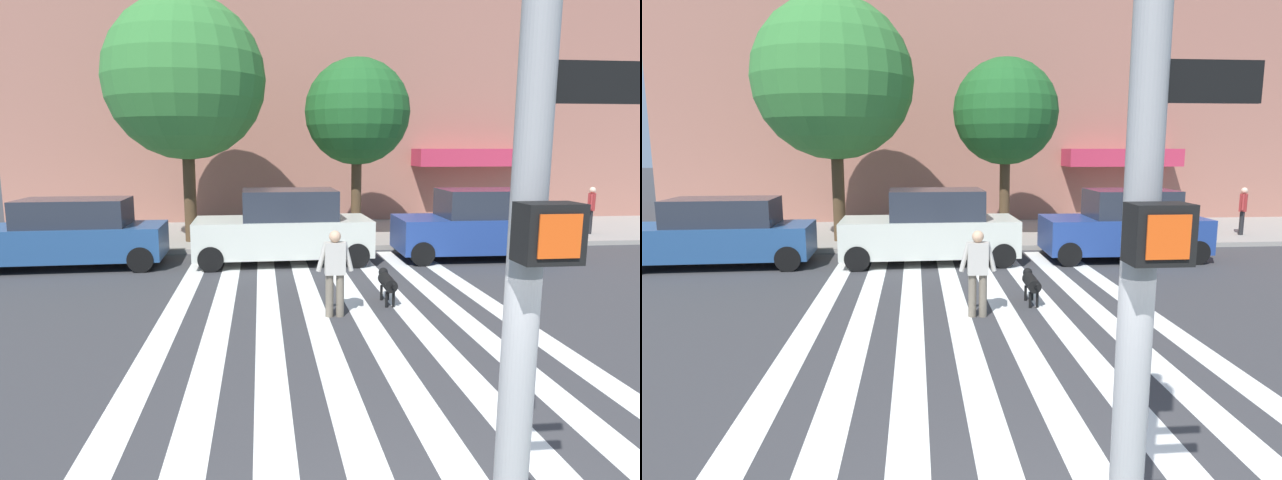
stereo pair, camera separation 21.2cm
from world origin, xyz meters
TOP-DOWN VIEW (x-y plane):
  - ground_plane at (0.00, 6.51)m, footprint 160.00×160.00m
  - sidewalk_far at (0.00, 16.02)m, footprint 80.00×6.00m
  - crosswalk_stripes at (-0.02, 6.51)m, footprint 6.75×12.42m
  - traffic_light_pole at (-0.14, -0.60)m, footprint 0.74×0.46m
  - parked_car_near_curb at (-6.48, 11.52)m, footprint 4.94×2.01m
  - parked_car_behind_first at (-0.83, 11.52)m, footprint 4.80×2.09m
  - parked_car_third_in_line at (4.65, 11.52)m, footprint 4.53×2.02m
  - street_tree_nearest at (-3.72, 14.44)m, footprint 4.96×4.96m
  - street_tree_middle at (1.73, 14.77)m, footprint 3.46×3.46m
  - pedestrian_dog_walker at (-0.12, 6.57)m, footprint 0.70×0.25m
  - dog_on_leash at (1.06, 7.34)m, footprint 0.28×1.14m
  - pedestrian_bystander at (10.05, 14.50)m, footprint 0.47×0.63m

SIDE VIEW (x-z plane):
  - ground_plane at x=0.00m, z-range 0.00..0.00m
  - crosswalk_stripes at x=-0.02m, z-range 0.00..0.01m
  - sidewalk_far at x=0.00m, z-range 0.00..0.15m
  - dog_on_leash at x=1.06m, z-range 0.12..0.77m
  - parked_car_near_curb at x=-6.48m, z-range -0.02..1.80m
  - pedestrian_dog_walker at x=-0.12m, z-range 0.11..1.75m
  - parked_car_third_in_line at x=4.65m, z-range -0.05..1.93m
  - parked_car_behind_first at x=-0.83m, z-range -0.05..1.97m
  - pedestrian_bystander at x=10.05m, z-range 0.26..1.90m
  - traffic_light_pole at x=-0.14m, z-range 0.62..6.42m
  - street_tree_middle at x=1.73m, z-range 1.34..7.22m
  - street_tree_nearest at x=-3.72m, z-range 1.44..9.01m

